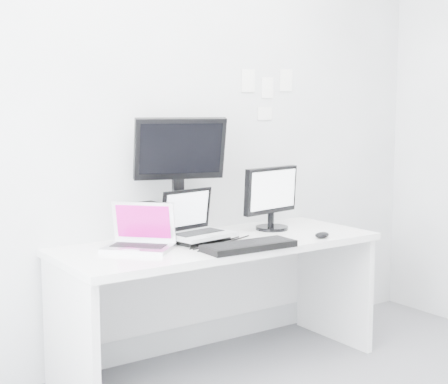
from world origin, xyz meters
The scene contains 13 objects.
back_wall centered at (0.00, 1.60, 1.35)m, with size 3.60×3.60×0.00m, color silver.
desk centered at (0.00, 1.25, 0.36)m, with size 1.80×0.70×0.73m, color white.
macbook centered at (-0.48, 1.28, 0.86)m, with size 0.34×0.25×0.25m, color #B9B9BE.
speaker centered at (-0.28, 1.54, 0.83)m, with size 0.10×0.10×0.20m, color black.
dell_laptop centered at (-0.10, 1.28, 0.87)m, with size 0.35×0.27×0.29m, color #B8BBBF.
rear_monitor centered at (-0.13, 1.46, 1.08)m, with size 0.51×0.18×0.69m, color black.
samsung_monitor centered at (0.45, 1.35, 0.93)m, with size 0.43×0.20×0.39m, color black.
keyboard centered at (0.01, 0.98, 0.75)m, with size 0.50×0.18×0.03m, color black.
mouse centered at (0.52, 0.99, 0.75)m, with size 0.10×0.07×0.03m, color black.
wall_note_0 centered at (0.45, 1.59, 1.62)m, with size 0.10×0.00×0.14m, color white.
wall_note_1 centered at (0.60, 1.59, 1.58)m, with size 0.09×0.00×0.13m, color white.
wall_note_2 centered at (0.75, 1.59, 1.63)m, with size 0.10×0.00×0.14m, color white.
wall_note_3 centered at (0.58, 1.59, 1.42)m, with size 0.11×0.00×0.08m, color white.
Camera 1 is at (-1.99, -1.71, 1.45)m, focal length 53.04 mm.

